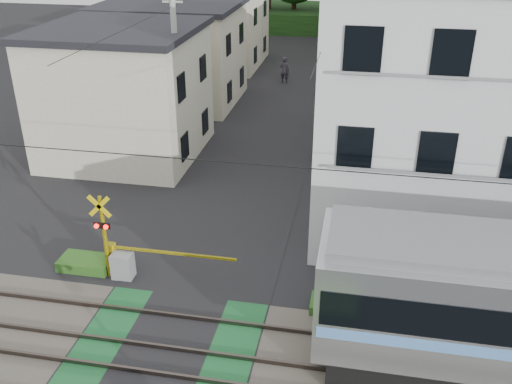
# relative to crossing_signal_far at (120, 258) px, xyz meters

# --- Properties ---
(ground) EXTENTS (120.00, 120.00, 0.00)m
(ground) POSITION_rel_crossing_signal_far_xyz_m (2.59, -3.65, -0.71)
(ground) COLOR black
(track_bed) EXTENTS (120.00, 120.00, 0.14)m
(track_bed) POSITION_rel_crossing_signal_far_xyz_m (2.59, -3.65, -0.67)
(track_bed) COLOR #47423A
(track_bed) RESTS_ON ground
(crossing_signal_far) EXTENTS (4.74, 0.65, 3.09)m
(crossing_signal_far) POSITION_rel_crossing_signal_far_xyz_m (0.00, 0.00, 0.00)
(crossing_signal_far) COLOR yellow
(crossing_signal_far) RESTS_ON ground
(apartment_block) EXTENTS (10.20, 8.36, 9.30)m
(apartment_block) POSITION_rel_crossing_signal_far_xyz_m (11.09, 5.84, 3.94)
(apartment_block) COLOR silver
(apartment_block) RESTS_ON ground
(houses_row) EXTENTS (22.07, 31.35, 6.80)m
(houses_row) POSITION_rel_crossing_signal_far_xyz_m (2.84, 22.27, 2.53)
(houses_row) COLOR beige
(houses_row) RESTS_ON ground
(catenary) EXTENTS (60.00, 5.04, 7.00)m
(catenary) POSITION_rel_crossing_signal_far_xyz_m (8.59, -3.62, 2.98)
(catenary) COLOR #2D2D33
(catenary) RESTS_ON ground
(utility_poles) EXTENTS (7.90, 42.00, 8.00)m
(utility_poles) POSITION_rel_crossing_signal_far_xyz_m (1.53, 19.35, 3.37)
(utility_poles) COLOR #A5A5A0
(utility_poles) RESTS_ON ground
(pedestrian) EXTENTS (0.70, 0.48, 1.85)m
(pedestrian) POSITION_rel_crossing_signal_far_xyz_m (1.90, 24.76, 0.21)
(pedestrian) COLOR #38323F
(pedestrian) RESTS_ON ground
(weed_patches) EXTENTS (10.25, 8.80, 0.40)m
(weed_patches) POSITION_rel_crossing_signal_far_xyz_m (4.34, -3.74, -0.53)
(weed_patches) COLOR #2D5E1E
(weed_patches) RESTS_ON ground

